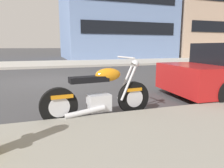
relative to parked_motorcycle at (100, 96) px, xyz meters
name	(u,v)px	position (x,y,z in m)	size (l,w,h in m)	color
ground_plane	(47,81)	(-0.81, 4.61, -0.43)	(260.00, 260.00, 0.00)	#3D3D3F
sidewalk_far_curb	(188,60)	(11.19, 11.78, -0.36)	(120.00, 5.00, 0.14)	#ADA89E
parking_stall_stripe	(53,114)	(-0.81, 0.54, -0.42)	(0.12, 2.20, 0.01)	silver
parked_motorcycle	(100,96)	(0.00, 0.00, 0.00)	(2.06, 0.62, 1.11)	black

